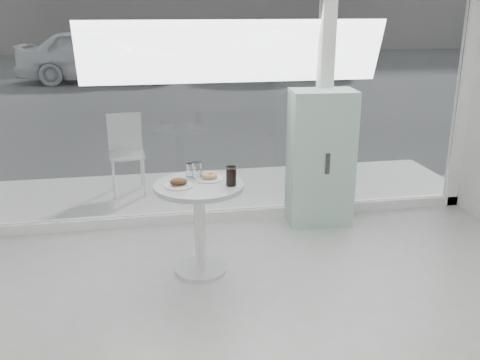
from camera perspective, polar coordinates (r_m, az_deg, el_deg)
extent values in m
cube|color=white|center=(5.61, -0.37, -3.60)|extent=(5.00, 0.12, 0.10)
cube|color=white|center=(6.16, 23.00, 10.87)|extent=(0.12, 0.12, 3.00)
cube|color=white|center=(5.48, 9.09, 11.32)|extent=(0.14, 0.14, 3.00)
cube|color=white|center=(5.19, -8.99, 9.85)|extent=(3.21, 0.02, 2.60)
cube|color=white|center=(5.79, 16.41, 10.18)|extent=(1.41, 0.02, 2.60)
cylinder|color=white|center=(4.57, -4.21, -9.43)|extent=(0.44, 0.44, 0.03)
cylinder|color=white|center=(4.42, -4.31, -5.35)|extent=(0.09, 0.09, 0.70)
cylinder|color=silver|center=(4.28, -4.43, -0.68)|extent=(0.72, 0.72, 0.04)
cube|color=silver|center=(6.36, -1.62, -1.19)|extent=(5.60, 1.60, 0.05)
cube|color=#3B3B3B|center=(18.28, -7.60, 11.25)|extent=(40.00, 24.00, 0.00)
cube|color=#9ECAB8|center=(5.41, 8.57, 2.36)|extent=(0.66, 0.46, 1.36)
cube|color=#333333|center=(5.21, 9.33, 1.71)|extent=(0.04, 0.02, 0.20)
cylinder|color=white|center=(6.15, -13.27, 0.05)|extent=(0.02, 0.02, 0.44)
cylinder|color=white|center=(6.17, -10.20, 0.30)|extent=(0.02, 0.02, 0.44)
cylinder|color=white|center=(6.47, -13.40, 0.92)|extent=(0.02, 0.02, 0.44)
cylinder|color=white|center=(6.49, -10.47, 1.16)|extent=(0.02, 0.02, 0.44)
cube|color=white|center=(6.25, -11.97, 2.62)|extent=(0.42, 0.42, 0.03)
cube|color=white|center=(6.38, -12.22, 5.08)|extent=(0.39, 0.05, 0.44)
imported|color=silver|center=(16.37, -14.78, 12.76)|extent=(4.66, 2.21, 1.54)
imported|color=#A1A3A8|center=(16.76, 4.61, 13.17)|extent=(4.47, 2.14, 1.41)
cylinder|color=white|center=(4.23, -6.56, -0.62)|extent=(0.23, 0.23, 0.01)
cube|color=silver|center=(4.22, -6.29, -0.52)|extent=(0.14, 0.13, 0.00)
ellipsoid|color=#341F0E|center=(4.22, -6.58, -0.19)|extent=(0.14, 0.11, 0.06)
ellipsoid|color=#341F0E|center=(4.24, -6.13, -0.14)|extent=(0.07, 0.06, 0.04)
cylinder|color=white|center=(4.38, -3.29, 0.11)|extent=(0.23, 0.23, 0.01)
torus|color=tan|center=(4.37, -3.30, 0.44)|extent=(0.13, 0.13, 0.05)
cylinder|color=white|center=(4.45, -5.30, 1.07)|extent=(0.07, 0.07, 0.11)
cylinder|color=white|center=(4.46, -5.29, 0.78)|extent=(0.06, 0.06, 0.06)
cylinder|color=white|center=(4.41, -4.62, 1.05)|extent=(0.08, 0.08, 0.13)
cylinder|color=white|center=(4.42, -4.61, 0.70)|extent=(0.07, 0.07, 0.07)
cylinder|color=white|center=(4.21, -0.96, 0.43)|extent=(0.08, 0.08, 0.16)
cylinder|color=black|center=(4.21, -0.96, 0.34)|extent=(0.07, 0.07, 0.14)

